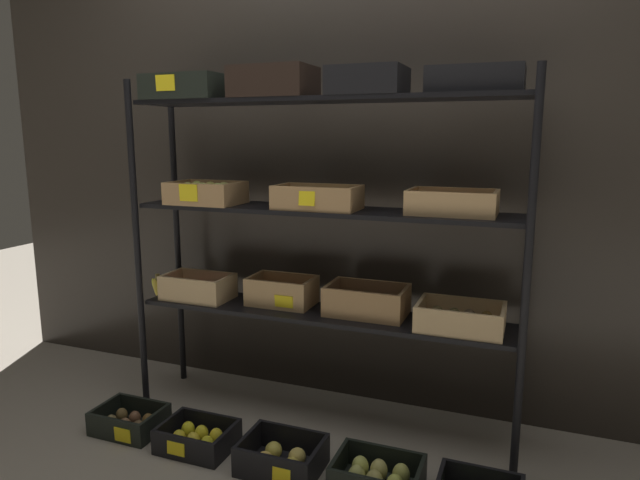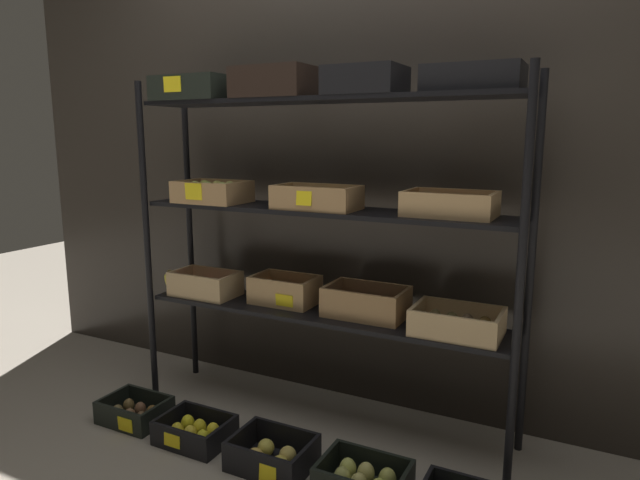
{
  "view_description": "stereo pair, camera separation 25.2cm",
  "coord_description": "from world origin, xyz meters",
  "px_view_note": "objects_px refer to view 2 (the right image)",
  "views": [
    {
      "loc": [
        0.89,
        -2.31,
        1.34
      ],
      "look_at": [
        0.0,
        0.0,
        0.88
      ],
      "focal_mm": 31.41,
      "sensor_mm": 36.0,
      "label": 1
    },
    {
      "loc": [
        1.12,
        -2.21,
        1.34
      ],
      "look_at": [
        0.0,
        0.0,
        0.88
      ],
      "focal_mm": 31.41,
      "sensor_mm": 36.0,
      "label": 2
    }
  ],
  "objects_px": {
    "crate_ground_apple_gold": "(272,456)",
    "crate_ground_lemon": "(195,432)",
    "display_rack": "(317,206)",
    "crate_ground_kiwi": "(135,412)"
  },
  "relations": [
    {
      "from": "crate_ground_lemon",
      "to": "crate_ground_apple_gold",
      "type": "distance_m",
      "value": 0.41
    },
    {
      "from": "display_rack",
      "to": "crate_ground_lemon",
      "type": "distance_m",
      "value": 1.14
    },
    {
      "from": "crate_ground_kiwi",
      "to": "crate_ground_apple_gold",
      "type": "xyz_separation_m",
      "value": [
        0.78,
        -0.03,
        0.01
      ]
    },
    {
      "from": "crate_ground_lemon",
      "to": "crate_ground_apple_gold",
      "type": "relative_size",
      "value": 0.95
    },
    {
      "from": "display_rack",
      "to": "crate_ground_apple_gold",
      "type": "bearing_deg",
      "value": -88.11
    },
    {
      "from": "crate_ground_kiwi",
      "to": "crate_ground_lemon",
      "type": "distance_m",
      "value": 0.38
    },
    {
      "from": "display_rack",
      "to": "crate_ground_apple_gold",
      "type": "relative_size",
      "value": 5.74
    },
    {
      "from": "crate_ground_apple_gold",
      "to": "crate_ground_lemon",
      "type": "bearing_deg",
      "value": 178.61
    },
    {
      "from": "crate_ground_lemon",
      "to": "crate_ground_apple_gold",
      "type": "xyz_separation_m",
      "value": [
        0.41,
        -0.01,
        0.0
      ]
    },
    {
      "from": "display_rack",
      "to": "crate_ground_kiwi",
      "type": "bearing_deg",
      "value": -152.26
    }
  ]
}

